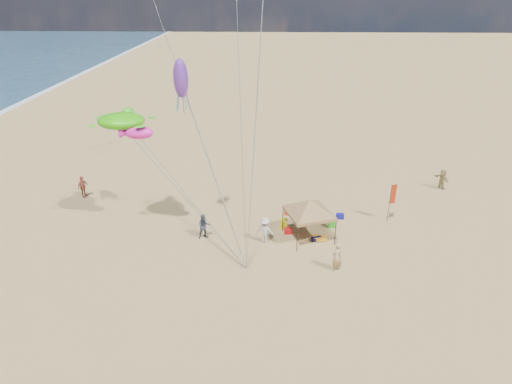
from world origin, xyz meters
TOP-DOWN VIEW (x-y plane):
  - ground at (0.00, 0.00)m, footprint 280.00×280.00m
  - canopy_tent at (3.48, 4.27)m, footprint 5.14×5.14m
  - feather_flag at (9.55, 6.80)m, footprint 0.43×0.18m
  - cooler_red at (2.17, 4.79)m, footprint 0.54×0.38m
  - cooler_blue at (6.05, 7.06)m, footprint 0.54×0.38m
  - bag_navy at (4.03, 3.85)m, footprint 0.69×0.54m
  - bag_orange at (2.23, 7.62)m, footprint 0.54×0.69m
  - chair_green at (5.29, 5.85)m, footprint 0.50×0.50m
  - chair_yellow at (1.87, 5.50)m, footprint 0.50×0.50m
  - crate_grey at (4.24, 3.82)m, footprint 0.34×0.30m
  - beach_cart at (4.24, 3.90)m, footprint 0.90×0.50m
  - person_near_a at (4.89, 0.57)m, footprint 0.83×0.75m
  - person_near_b at (-3.52, 3.99)m, footprint 1.06×0.95m
  - person_near_c at (0.57, 3.61)m, footprint 1.29×0.90m
  - person_far_a at (-14.16, 9.97)m, footprint 0.77×1.16m
  - person_far_c at (15.22, 12.55)m, footprint 1.13×1.69m
  - turtle_kite at (-8.54, 4.97)m, footprint 3.50×3.10m
  - fish_kite at (-7.29, 4.28)m, footprint 2.04×1.56m
  - squid_kite at (-4.63, 5.23)m, footprint 1.16×1.16m

SIDE VIEW (x-z plane):
  - ground at x=0.00m, z-range 0.00..0.00m
  - crate_grey at x=4.24m, z-range 0.00..0.28m
  - bag_navy at x=4.03m, z-range 0.00..0.36m
  - bag_orange at x=2.23m, z-range 0.00..0.36m
  - cooler_red at x=2.17m, z-range 0.00..0.38m
  - cooler_blue at x=6.05m, z-range 0.00..0.38m
  - beach_cart at x=4.24m, z-range 0.08..0.32m
  - chair_green at x=5.29m, z-range 0.00..0.70m
  - chair_yellow at x=1.87m, z-range 0.00..0.70m
  - person_far_c at x=15.22m, z-range 0.00..1.74m
  - person_near_b at x=-3.52m, z-range 0.00..1.79m
  - person_near_c at x=0.57m, z-range 0.00..1.82m
  - person_far_a at x=-14.16m, z-range 0.00..1.83m
  - person_near_a at x=4.89m, z-range 0.00..1.91m
  - feather_flag at x=9.55m, z-range 0.50..3.47m
  - canopy_tent at x=3.48m, z-range 1.11..4.45m
  - fish_kite at x=-7.29m, z-range 6.92..7.74m
  - turtle_kite at x=-8.54m, z-range 7.38..8.37m
  - squid_kite at x=-4.63m, z-range 9.29..11.66m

